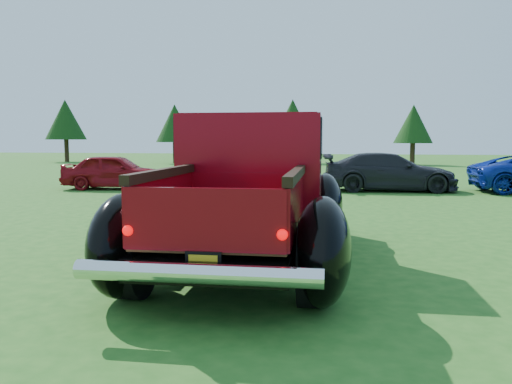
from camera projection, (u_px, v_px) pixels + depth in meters
ground at (248, 242)px, 8.59m from camera, size 120.00×120.00×0.00m
tree_far_west at (66, 120)px, 41.72m from camera, size 3.33×3.33×5.20m
tree_west at (175, 123)px, 38.88m from camera, size 2.94×2.94×4.60m
tree_mid_left at (293, 120)px, 39.08m from camera, size 3.20×3.20×5.00m
tree_mid_right at (413, 124)px, 36.42m from camera, size 2.82×2.82×4.40m
pickup_truck at (253, 189)px, 7.55m from camera, size 2.93×5.85×2.13m
show_car_red at (115, 172)px, 18.08m from camera, size 3.92×2.07×1.27m
show_car_yellow at (266, 171)px, 18.95m from camera, size 3.66×1.57×1.17m
show_car_grey at (389, 172)px, 17.39m from camera, size 4.72×2.25×1.33m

